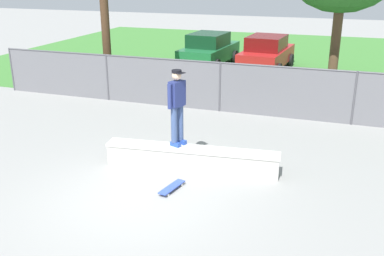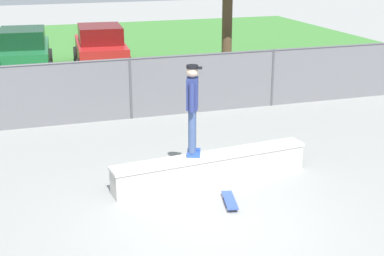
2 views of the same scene
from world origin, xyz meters
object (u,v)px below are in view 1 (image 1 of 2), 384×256
at_px(concrete_ledge, 191,159).
at_px(skateboarder, 177,104).
at_px(skateboard, 172,187).
at_px(car_red, 267,53).
at_px(car_green, 209,50).

distance_m(concrete_ledge, skateboarder, 1.37).
distance_m(concrete_ledge, skateboard, 1.18).
bearing_deg(car_red, skateboard, -88.95).
distance_m(skateboard, car_red, 13.02).
height_order(skateboard, car_red, car_red).
xyz_separation_m(concrete_ledge, car_green, (-3.18, 11.87, 0.55)).
height_order(skateboarder, car_red, skateboarder).
xyz_separation_m(concrete_ledge, skateboard, (-0.05, -1.16, -0.21)).
xyz_separation_m(skateboarder, car_red, (0.09, 11.77, -0.76)).
distance_m(car_green, car_red, 2.88).
xyz_separation_m(skateboarder, skateboard, (0.33, -1.23, -1.53)).
relative_size(skateboarder, car_green, 0.42).
height_order(skateboard, car_green, car_green).
bearing_deg(car_green, skateboarder, -76.68).
bearing_deg(skateboard, skateboarder, 104.95).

